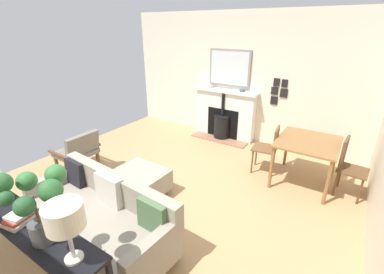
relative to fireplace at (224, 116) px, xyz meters
The scene contains 17 objects.
ground_plane 2.70m from the fireplace, ahead, with size 5.73×5.46×0.01m, color tan.
wall_left 0.91m from the fireplace, 133.05° to the left, with size 0.12×5.46×2.72m, color silver.
fireplace is the anchor object (origin of this frame).
mirror_over_mantel 1.07m from the fireplace, behind, with size 0.04×0.95×0.78m.
mantel_bowl_near 0.75m from the fireplace, 95.33° to the right, with size 0.15×0.15×0.04m.
mantel_bowl_far 0.74m from the fireplace, 95.60° to the left, with size 0.12×0.12×0.04m.
sofa 3.69m from the fireplace, ahead, with size 0.92×2.03×0.80m.
ottoman 2.77m from the fireplace, ahead, with size 0.69×0.78×0.40m.
armchair_accent 3.15m from the fireplace, 27.04° to the right, with size 0.69×0.61×0.75m.
console_table 4.42m from the fireplace, ahead, with size 0.34×1.82×0.76m.
table_lamp_far_end 4.55m from the fireplace, 11.48° to the left, with size 0.28×0.28×0.50m.
potted_plant 4.50m from the fireplace, ahead, with size 0.49×0.48×0.65m.
book_stack 4.43m from the fireplace, ahead, with size 0.29×0.23×0.09m.
dining_table 2.23m from the fireplace, 61.97° to the left, with size 1.00×0.90×0.75m.
dining_chair_near_fireplace 1.72m from the fireplace, 52.98° to the left, with size 0.45×0.45×0.85m.
dining_chair_by_back_wall 2.75m from the fireplace, 67.82° to the left, with size 0.43×0.43×0.90m.
photo_gallery_row 1.31m from the fireplace, 97.32° to the left, with size 0.02×0.33×0.53m.
Camera 1 is at (2.50, 2.21, 2.40)m, focal length 24.29 mm.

